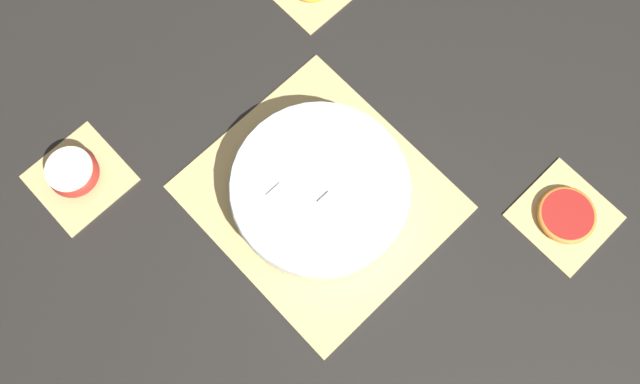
% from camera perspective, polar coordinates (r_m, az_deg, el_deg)
% --- Properties ---
extents(ground_plane, '(6.00, 6.00, 0.00)m').
position_cam_1_polar(ground_plane, '(1.09, -0.00, -0.49)').
color(ground_plane, black).
extents(bamboo_mat_center, '(0.41, 0.37, 0.01)m').
position_cam_1_polar(bamboo_mat_center, '(1.08, -0.00, -0.44)').
color(bamboo_mat_center, '#D6B775').
rests_on(bamboo_mat_center, ground_plane).
extents(coaster_mat_near_left, '(0.15, 0.15, 0.01)m').
position_cam_1_polar(coaster_mat_near_left, '(1.15, 21.47, -2.07)').
color(coaster_mat_near_left, '#D6B775').
rests_on(coaster_mat_near_left, ground_plane).
extents(coaster_mat_far_right, '(0.15, 0.15, 0.01)m').
position_cam_1_polar(coaster_mat_far_right, '(1.17, -21.12, 1.22)').
color(coaster_mat_far_right, '#D6B775').
rests_on(coaster_mat_far_right, ground_plane).
extents(fruit_salad_bowl, '(0.30, 0.30, 0.07)m').
position_cam_1_polar(fruit_salad_bowl, '(1.04, 0.01, 0.14)').
color(fruit_salad_bowl, silver).
rests_on(fruit_salad_bowl, bamboo_mat_center).
extents(apple_half, '(0.09, 0.09, 0.05)m').
position_cam_1_polar(apple_half, '(1.15, -21.61, 1.64)').
color(apple_half, '#B72D23').
rests_on(apple_half, coaster_mat_far_right).
extents(grapefruit_slice, '(0.10, 0.10, 0.01)m').
position_cam_1_polar(grapefruit_slice, '(1.15, 21.62, -1.97)').
color(grapefruit_slice, '#B2231E').
rests_on(grapefruit_slice, coaster_mat_near_left).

